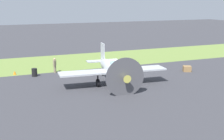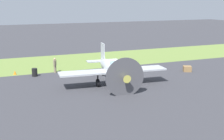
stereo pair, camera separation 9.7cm
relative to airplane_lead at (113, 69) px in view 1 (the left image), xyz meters
name	(u,v)px [view 1 (the left image)]	position (x,y,z in m)	size (l,w,h in m)	color
ground_plane	(119,77)	(-1.87, -2.62, -1.60)	(160.00, 160.00, 0.00)	#38383D
grass_verge	(90,60)	(-1.87, -12.86, -1.60)	(120.00, 11.00, 0.01)	olive
airplane_lead	(113,69)	(0.00, 0.00, 0.00)	(10.76, 8.52, 3.82)	#B2B7BC
ground_crew_chief	(55,65)	(4.26, -7.13, -0.69)	(0.38, 0.60, 1.73)	#847A5B
fuel_drum	(34,72)	(6.71, -6.26, -1.15)	(0.60, 0.60, 0.90)	black
supply_crate	(187,69)	(-10.29, -1.86, -1.28)	(0.90, 0.90, 0.64)	olive
runway_marker_cone	(15,73)	(8.66, -7.94, -1.38)	(0.36, 0.36, 0.44)	orange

